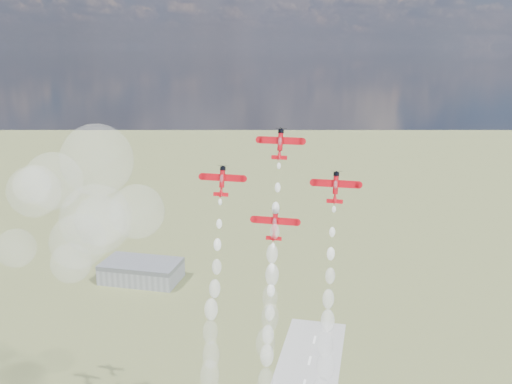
{
  "coord_description": "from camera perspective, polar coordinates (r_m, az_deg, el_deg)",
  "views": [
    {
      "loc": [
        26.35,
        -124.41,
        148.55
      ],
      "look_at": [
        -5.51,
        15.7,
        109.99
      ],
      "focal_mm": 38.0,
      "sensor_mm": 36.0,
      "label": 1
    }
  ],
  "objects": [
    {
      "name": "plane_slot",
      "position": [
        146.53,
        1.99,
        -3.37
      ],
      "size": [
        11.99,
        5.02,
        8.31
      ],
      "rotation": [
        1.26,
        0.0,
        0.0
      ],
      "color": "#B80811",
      "rests_on": "ground"
    },
    {
      "name": "smoke_trail_left",
      "position": [
        153.84,
        -4.73,
        -15.25
      ],
      "size": [
        5.56,
        18.08,
        47.9
      ],
      "color": "white",
      "rests_on": "plane_left"
    },
    {
      "name": "plane_left",
      "position": [
        150.38,
        -3.6,
        1.23
      ],
      "size": [
        11.99,
        5.02,
        8.31
      ],
      "rotation": [
        1.26,
        0.0,
        0.0
      ],
      "color": "#B80811",
      "rests_on": "ground"
    },
    {
      "name": "drifted_smoke_cloud",
      "position": [
        180.25,
        -18.41,
        -1.33
      ],
      "size": [
        65.02,
        39.28,
        54.55
      ],
      "color": "white",
      "rests_on": "ground"
    },
    {
      "name": "plane_right",
      "position": [
        144.89,
        8.38,
        0.56
      ],
      "size": [
        11.99,
        5.02,
        8.31
      ],
      "rotation": [
        1.26,
        0.0,
        0.0
      ],
      "color": "#B80811",
      "rests_on": "ground"
    },
    {
      "name": "hangar",
      "position": [
        366.42,
        -11.97,
        -8.13
      ],
      "size": [
        50.0,
        28.0,
        13.0
      ],
      "color": "gray",
      "rests_on": "ground"
    },
    {
      "name": "plane_lead",
      "position": [
        147.94,
        2.56,
        5.14
      ],
      "size": [
        11.99,
        5.02,
        8.31
      ],
      "rotation": [
        1.26,
        0.0,
        0.0
      ],
      "color": "#B80811",
      "rests_on": "ground"
    },
    {
      "name": "smoke_trail_right",
      "position": [
        148.43,
        7.25,
        -16.5
      ],
      "size": [
        5.62,
        18.43,
        48.63
      ],
      "color": "white",
      "rests_on": "plane_right"
    },
    {
      "name": "smoke_trail_lead",
      "position": [
        148.29,
        1.41,
        -11.84
      ],
      "size": [
        5.66,
        17.94,
        48.44
      ],
      "color": "white",
      "rests_on": "plane_lead"
    }
  ]
}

